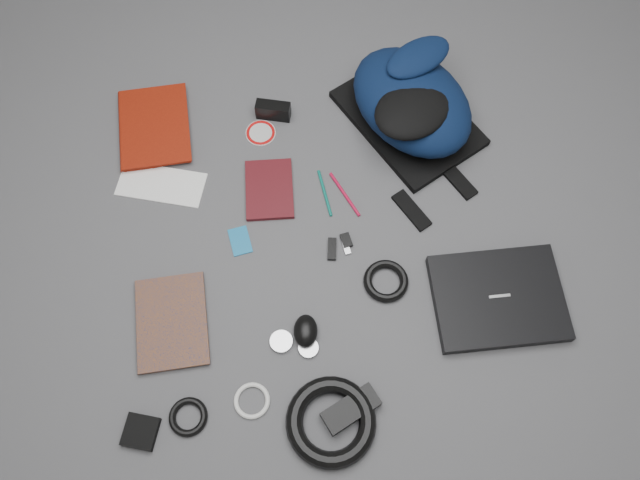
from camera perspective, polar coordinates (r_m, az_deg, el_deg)
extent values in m
plane|color=#4F4F51|center=(1.62, 0.00, -0.28)|extent=(4.00, 4.00, 0.00)
cube|color=black|center=(1.61, 15.96, -5.13)|extent=(0.35, 0.29, 0.03)
imported|color=maroon|center=(1.86, -17.88, 9.41)|extent=(0.22, 0.28, 0.03)
imported|color=#B1590C|center=(1.60, -16.43, -7.65)|extent=(0.19, 0.25, 0.02)
cube|color=white|center=(1.75, -14.31, 4.96)|extent=(0.26, 0.19, 0.00)
cube|color=#3D0B0F|center=(1.69, -4.66, 4.64)|extent=(0.16, 0.20, 0.01)
cube|color=black|center=(1.80, -4.30, 11.72)|extent=(0.10, 0.07, 0.05)
cylinder|color=silver|center=(1.79, -5.45, 9.72)|extent=(0.09, 0.09, 0.00)
cylinder|color=#0B6758|center=(1.68, 0.44, 4.32)|extent=(0.01, 0.14, 0.01)
cylinder|color=#B90E34|center=(1.68, 2.27, 4.20)|extent=(0.05, 0.14, 0.01)
cube|color=#1671A9|center=(1.64, -7.32, -0.08)|extent=(0.05, 0.08, 0.00)
cube|color=black|center=(1.61, 1.10, -0.84)|extent=(0.04, 0.06, 0.01)
cube|color=#B0B0B2|center=(1.62, 2.43, -0.69)|extent=(0.02, 0.04, 0.01)
cube|color=black|center=(1.62, 2.41, -0.04)|extent=(0.03, 0.04, 0.01)
ellipsoid|color=black|center=(1.52, -1.33, -8.30)|extent=(0.08, 0.09, 0.04)
cylinder|color=silver|center=(1.53, -3.56, -9.26)|extent=(0.06, 0.06, 0.01)
cylinder|color=#B3B3B5|center=(1.53, -1.06, -9.86)|extent=(0.06, 0.06, 0.01)
torus|color=black|center=(1.58, 6.05, -3.74)|extent=(0.13, 0.13, 0.02)
cube|color=black|center=(1.49, 2.84, -15.20)|extent=(0.15, 0.10, 0.03)
torus|color=black|center=(1.48, 1.01, -16.28)|extent=(0.23, 0.23, 0.04)
cube|color=black|center=(1.55, -16.08, -16.49)|extent=(0.10, 0.10, 0.02)
torus|color=black|center=(1.53, -11.96, -15.54)|extent=(0.12, 0.12, 0.02)
torus|color=white|center=(1.51, -6.25, -14.40)|extent=(0.10, 0.10, 0.01)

